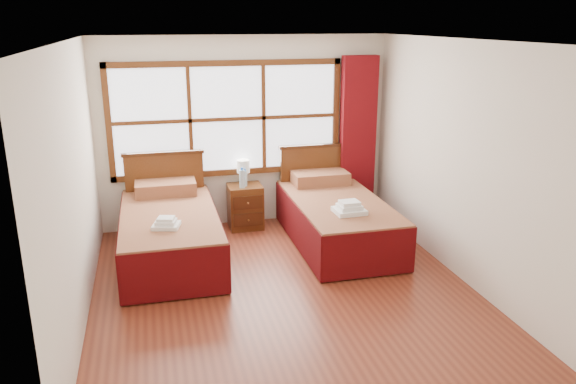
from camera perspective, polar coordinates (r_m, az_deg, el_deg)
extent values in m
plane|color=brown|center=(6.13, -0.42, -9.95)|extent=(4.50, 4.50, 0.00)
plane|color=white|center=(5.46, -0.48, 15.13)|extent=(4.50, 4.50, 0.00)
plane|color=silver|center=(7.80, -4.36, 6.08)|extent=(4.00, 0.00, 4.00)
plane|color=silver|center=(5.56, -20.92, 0.41)|extent=(0.00, 4.50, 4.50)
plane|color=silver|center=(6.41, 17.23, 2.91)|extent=(0.00, 4.50, 4.50)
cube|color=white|center=(7.70, -6.20, 7.40)|extent=(3.00, 0.02, 1.40)
cube|color=#542B12|center=(7.84, -6.00, 2.04)|extent=(3.16, 0.06, 0.08)
cube|color=#542B12|center=(7.59, -6.36, 12.88)|extent=(3.16, 0.06, 0.08)
cube|color=#542B12|center=(7.63, -17.77, 6.59)|extent=(0.08, 0.06, 1.56)
cube|color=#542B12|center=(8.04, 4.86, 7.84)|extent=(0.08, 0.06, 1.56)
cube|color=#542B12|center=(7.63, -9.92, 7.15)|extent=(0.05, 0.05, 1.40)
cube|color=#542B12|center=(7.77, -2.49, 7.56)|extent=(0.05, 0.05, 1.40)
cube|color=#542B12|center=(7.68, -6.18, 7.37)|extent=(3.00, 0.05, 0.05)
cube|color=maroon|center=(8.12, 7.09, 5.49)|extent=(0.50, 0.16, 2.30)
cube|color=#3B1D0C|center=(6.95, -11.80, -5.47)|extent=(0.99, 1.99, 0.32)
cube|color=#61170D|center=(6.84, -11.95, -3.17)|extent=(1.11, 2.20, 0.27)
cube|color=#54080B|center=(6.91, -16.47, -4.77)|extent=(0.03, 2.20, 0.55)
cube|color=#54080B|center=(6.94, -7.28, -4.09)|extent=(0.03, 2.20, 0.55)
cube|color=#54080B|center=(5.90, -11.37, -8.27)|extent=(1.11, 0.03, 0.55)
cube|color=#61170D|center=(7.54, -12.33, 0.47)|extent=(0.78, 0.45, 0.17)
cube|color=#542B12|center=(7.78, -12.32, -0.09)|extent=(1.04, 0.06, 1.08)
cube|color=#3B1D0C|center=(7.64, -12.58, 3.86)|extent=(1.08, 0.08, 0.04)
cube|color=#3B1D0C|center=(7.31, 5.02, -4.02)|extent=(0.98, 1.96, 0.32)
cube|color=#61170D|center=(7.21, 5.08, -1.85)|extent=(1.10, 2.17, 0.27)
cube|color=#54080B|center=(7.11, 0.86, -3.43)|extent=(0.03, 2.17, 0.54)
cube|color=#54080B|center=(7.45, 9.03, -2.67)|extent=(0.03, 2.17, 0.54)
cube|color=#54080B|center=(6.33, 8.22, -6.32)|extent=(1.10, 0.03, 0.54)
cube|color=#61170D|center=(7.86, 3.26, 1.47)|extent=(0.77, 0.45, 0.17)
cube|color=#542B12|center=(8.10, 2.78, 0.94)|extent=(1.02, 0.06, 1.07)
cube|color=#3B1D0C|center=(7.97, 2.83, 4.70)|extent=(1.07, 0.08, 0.04)
cube|color=#542B12|center=(7.81, -4.36, -1.46)|extent=(0.46, 0.41, 0.61)
cube|color=#3B1D0C|center=(7.65, -4.06, -2.83)|extent=(0.40, 0.02, 0.18)
cube|color=#3B1D0C|center=(7.57, -4.10, -1.09)|extent=(0.40, 0.02, 0.18)
sphere|color=#AC783A|center=(7.63, -4.04, -2.88)|extent=(0.03, 0.03, 0.03)
sphere|color=#AC783A|center=(7.55, -4.08, -1.14)|extent=(0.03, 0.03, 0.03)
cube|color=white|center=(6.34, -12.26, -3.35)|extent=(0.34, 0.31, 0.04)
cube|color=white|center=(6.32, -12.29, -2.99)|extent=(0.25, 0.23, 0.04)
cube|color=white|center=(6.31, -12.31, -2.67)|extent=(0.21, 0.19, 0.04)
cube|color=white|center=(6.71, 6.24, -1.91)|extent=(0.37, 0.33, 0.06)
cube|color=white|center=(6.69, 6.26, -1.48)|extent=(0.28, 0.25, 0.05)
cube|color=white|center=(6.67, 6.27, -1.10)|extent=(0.23, 0.20, 0.04)
cylinder|color=gold|center=(7.77, -4.53, 0.88)|extent=(0.11, 0.11, 0.02)
cylinder|color=gold|center=(7.75, -4.55, 1.47)|extent=(0.02, 0.02, 0.15)
cylinder|color=silver|center=(7.71, -4.58, 2.63)|extent=(0.18, 0.18, 0.18)
cylinder|color=#A4C5D3|center=(7.57, -4.69, 1.33)|extent=(0.07, 0.07, 0.25)
cylinder|color=blue|center=(7.54, -4.71, 2.35)|extent=(0.04, 0.04, 0.03)
cylinder|color=#A4C5D3|center=(7.65, -4.41, 1.37)|extent=(0.06, 0.06, 0.21)
cylinder|color=blue|center=(7.62, -4.44, 2.26)|extent=(0.03, 0.03, 0.03)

